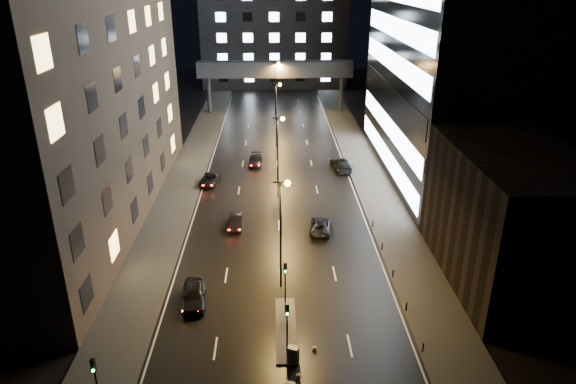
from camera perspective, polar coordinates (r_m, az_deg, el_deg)
The scene contains 26 objects.
ground at distance 75.03m, azimuth -1.22°, elevation 3.20°, with size 160.00×160.00×0.00m, color black.
sidewalk_left at distance 71.33m, azimuth -11.27°, elevation 1.72°, with size 5.00×110.00×0.15m, color #383533.
sidewalk_right at distance 71.52m, azimuth 8.89°, elevation 1.96°, with size 5.00×110.00×0.15m, color #383533.
building_left at distance 59.05m, azimuth -24.54°, elevation 15.74°, with size 15.00×48.00×40.00m, color #2D2319.
building_right_low at distance 48.67m, azimuth 23.43°, elevation -2.65°, with size 10.00×18.00×12.00m, color black.
building_right_glass at distance 71.32m, azimuth 20.45°, elevation 19.32°, with size 20.00×36.00×45.00m, color black.
building_far at distance 129.19m, azimuth -1.55°, elevation 17.34°, with size 34.00×14.00×25.00m, color #333335.
skybridge at distance 102.00m, azimuth -1.44°, elevation 13.41°, with size 30.00×3.00×10.00m.
median_island at distance 41.36m, azimuth -0.21°, elevation -14.97°, with size 1.60×8.00×0.15m, color #383533.
traffic_signal_near at distance 41.64m, azimuth -0.31°, elevation -9.58°, with size 0.28×0.34×4.40m.
traffic_signal_far at distance 37.14m, azimuth -0.09°, elevation -14.17°, with size 0.28×0.34×4.40m.
traffic_signal_corner at distance 35.15m, azimuth -20.59°, elevation -18.82°, with size 0.28×0.34×4.40m.
bollard_row at distance 46.03m, azimuth 12.26°, elevation -10.58°, with size 0.12×25.12×0.90m.
streetlight_near at distance 43.01m, azimuth -0.63°, elevation -3.23°, with size 1.45×0.50×10.15m.
streetlight_mid_a at distance 61.57m, azimuth -1.00°, elevation 5.08°, with size 1.45×0.50×10.15m.
streetlight_mid_b at distance 80.82m, azimuth -1.20°, elevation 9.48°, with size 1.45×0.50×10.15m.
streetlight_far at distance 100.36m, azimuth -1.33°, elevation 12.18°, with size 1.45×0.50×10.15m.
car_away_a at distance 44.47m, azimuth -10.44°, elevation -11.18°, with size 1.91×4.75×1.62m, color black.
car_away_b at distance 56.31m, azimuth -5.85°, elevation -3.28°, with size 1.39×3.97×1.31m, color black.
car_away_c at distance 68.04m, azimuth -8.74°, elevation 1.35°, with size 2.11×4.58×1.27m, color black.
car_away_d at distance 74.26m, azimuth -3.65°, elevation 3.49°, with size 1.86×4.57×1.33m, color black.
car_toward_a at distance 55.27m, azimuth 3.63°, elevation -3.75°, with size 2.12×4.61×1.28m, color black.
car_toward_b at distance 72.71m, azimuth 5.92°, elevation 3.09°, with size 2.27×5.59×1.62m, color black.
utility_cabinet at distance 38.08m, azimuth 0.57°, elevation -17.59°, with size 0.80×0.48×1.21m, color #474649.
cone_a at distance 37.28m, azimuth 1.13°, elevation -19.69°, with size 0.34×0.34×0.53m, color #FE5E0D.
cone_b at distance 39.40m, azimuth 2.94°, elevation -16.95°, with size 0.36×0.36×0.50m, color #F3500C.
Camera 1 is at (-0.53, -30.52, 25.62)m, focal length 32.00 mm.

